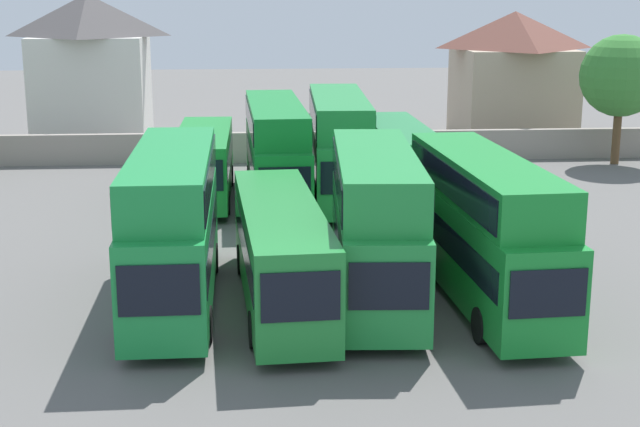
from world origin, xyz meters
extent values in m
plane|color=#605E5B|center=(0.00, 18.00, 0.00)|extent=(140.00, 140.00, 0.00)
cube|color=gray|center=(0.00, 25.32, 0.90)|extent=(56.00, 0.50, 1.80)
cube|color=#1C8E3E|center=(-5.00, 0.27, 1.95)|extent=(2.60, 11.04, 3.19)
cube|color=black|center=(-4.96, -5.26, 2.34)|extent=(2.22, 0.10, 1.44)
cube|color=black|center=(-5.00, 0.27, 2.34)|extent=(2.64, 10.16, 1.01)
cube|color=#1C8E3E|center=(-5.00, 0.54, 4.32)|extent=(2.55, 10.49, 1.54)
cube|color=black|center=(-5.00, 0.54, 4.32)|extent=(2.64, 9.94, 1.08)
cylinder|color=black|center=(-3.82, -3.14, 0.55)|extent=(0.31, 1.10, 1.10)
cylinder|color=black|center=(-6.13, -3.16, 0.55)|extent=(0.31, 1.10, 1.10)
cylinder|color=black|center=(-3.87, 3.69, 0.55)|extent=(0.31, 1.10, 1.10)
cylinder|color=black|center=(-6.19, 3.67, 0.55)|extent=(0.31, 1.10, 1.10)
cube|color=#218635|center=(-1.52, -0.07, 1.89)|extent=(3.12, 11.63, 3.07)
cube|color=black|center=(-1.17, -5.83, 2.26)|extent=(2.14, 0.21, 1.38)
cube|color=black|center=(-1.52, -0.07, 2.26)|extent=(3.10, 10.71, 0.97)
cylinder|color=black|center=(-0.19, -3.56, 0.55)|extent=(0.37, 1.12, 1.10)
cylinder|color=black|center=(-2.42, -3.69, 0.55)|extent=(0.37, 1.12, 1.10)
cylinder|color=black|center=(-0.62, 3.56, 0.55)|extent=(0.37, 1.12, 1.10)
cylinder|color=black|center=(-2.85, 3.43, 0.55)|extent=(0.37, 1.12, 1.10)
cube|color=#208C3A|center=(1.63, 0.13, 1.88)|extent=(3.18, 10.53, 3.04)
cube|color=black|center=(1.31, -5.08, 2.24)|extent=(2.24, 0.22, 1.37)
cube|color=black|center=(1.63, 0.13, 2.24)|extent=(3.17, 9.70, 0.96)
cube|color=#208C3A|center=(1.64, 0.39, 4.20)|extent=(3.10, 10.01, 1.61)
cube|color=black|center=(1.64, 0.39, 4.20)|extent=(3.15, 9.50, 1.13)
cylinder|color=black|center=(2.60, -3.16, 0.55)|extent=(0.37, 1.12, 1.10)
cylinder|color=black|center=(0.26, -3.02, 0.55)|extent=(0.37, 1.12, 1.10)
cylinder|color=black|center=(3.00, 3.27, 0.55)|extent=(0.37, 1.12, 1.10)
cylinder|color=black|center=(0.65, 3.42, 0.55)|extent=(0.37, 1.12, 1.10)
cube|color=#18882F|center=(5.19, -0.29, 1.87)|extent=(3.09, 11.43, 3.02)
cube|color=black|center=(5.51, -5.96, 2.23)|extent=(2.16, 0.20, 1.36)
cube|color=black|center=(5.19, -0.29, 2.23)|extent=(3.08, 10.53, 0.95)
cube|color=#18882F|center=(5.17, -0.01, 4.11)|extent=(3.01, 10.86, 1.47)
cube|color=black|center=(5.17, -0.01, 4.11)|extent=(3.07, 10.30, 1.03)
cylinder|color=black|center=(6.51, -3.73, 0.55)|extent=(0.36, 1.12, 1.10)
cylinder|color=black|center=(4.26, -3.86, 0.55)|extent=(0.36, 1.12, 1.10)
cylinder|color=black|center=(6.12, 3.27, 0.55)|extent=(0.36, 1.12, 1.10)
cylinder|color=black|center=(3.86, 3.14, 0.55)|extent=(0.36, 1.12, 1.10)
cube|color=#18892F|center=(-4.74, 15.60, 1.88)|extent=(2.58, 10.13, 3.05)
cube|color=black|center=(-4.77, 10.52, 2.25)|extent=(2.22, 0.09, 1.37)
cube|color=black|center=(-4.74, 15.60, 2.25)|extent=(2.62, 9.32, 0.96)
cylinder|color=black|center=(-3.60, 12.45, 0.55)|extent=(0.31, 1.10, 1.10)
cylinder|color=black|center=(-5.92, 12.47, 0.55)|extent=(0.31, 1.10, 1.10)
cylinder|color=black|center=(-3.56, 18.73, 0.55)|extent=(0.31, 1.10, 1.10)
cylinder|color=black|center=(-5.88, 18.74, 0.55)|extent=(0.31, 1.10, 1.10)
cube|color=#158230|center=(-1.24, 15.05, 1.84)|extent=(2.91, 11.91, 2.96)
cube|color=black|center=(-1.04, 9.11, 2.19)|extent=(2.21, 0.16, 1.33)
cube|color=black|center=(-1.24, 15.05, 2.19)|extent=(2.92, 10.96, 0.93)
cube|color=#158230|center=(-1.25, 15.34, 4.05)|extent=(2.84, 11.32, 1.47)
cube|color=black|center=(-1.25, 15.34, 4.05)|extent=(2.91, 10.73, 1.03)
cylinder|color=black|center=(0.04, 11.42, 0.55)|extent=(0.34, 1.11, 1.10)
cylinder|color=black|center=(-2.27, 11.34, 0.55)|extent=(0.34, 1.11, 1.10)
cylinder|color=black|center=(-0.21, 18.75, 0.55)|extent=(0.34, 1.11, 1.10)
cylinder|color=black|center=(-2.52, 18.67, 0.55)|extent=(0.34, 1.11, 1.10)
cube|color=#21893C|center=(1.82, 15.09, 1.93)|extent=(2.98, 11.71, 3.15)
cube|color=black|center=(1.62, 9.26, 2.31)|extent=(2.26, 0.16, 1.42)
cube|color=black|center=(1.82, 15.09, 2.31)|extent=(2.98, 10.78, 0.99)
cube|color=#21893C|center=(1.83, 15.38, 4.30)|extent=(2.90, 11.13, 1.59)
cube|color=black|center=(1.83, 15.38, 4.30)|extent=(2.97, 10.55, 1.11)
cylinder|color=black|center=(2.88, 11.45, 0.55)|extent=(0.34, 1.11, 1.10)
cylinder|color=black|center=(0.52, 11.53, 0.55)|extent=(0.34, 1.11, 1.10)
cylinder|color=black|center=(3.13, 18.65, 0.55)|extent=(0.34, 1.11, 1.10)
cylinder|color=black|center=(0.77, 18.73, 0.55)|extent=(0.34, 1.11, 1.10)
cube|color=#218040|center=(4.93, 15.51, 1.95)|extent=(2.81, 10.72, 3.19)
cube|color=black|center=(5.07, 10.17, 2.33)|extent=(2.23, 0.14, 1.43)
cube|color=black|center=(4.93, 15.51, 2.33)|extent=(2.83, 9.86, 1.00)
cylinder|color=black|center=(6.18, 12.24, 0.55)|extent=(0.33, 1.11, 1.10)
cylinder|color=black|center=(3.85, 12.18, 0.55)|extent=(0.33, 1.11, 1.10)
cylinder|color=black|center=(6.01, 18.85, 0.55)|extent=(0.33, 1.11, 1.10)
cylinder|color=black|center=(3.68, 18.79, 0.55)|extent=(0.33, 1.11, 1.10)
cube|color=silver|center=(-12.86, 32.97, 3.52)|extent=(7.19, 6.17, 7.05)
pyramid|color=#514C4C|center=(-12.86, 32.97, 8.39)|extent=(7.55, 6.48, 2.68)
cube|color=tan|center=(15.39, 33.15, 3.06)|extent=(7.30, 7.52, 6.13)
pyramid|color=brown|center=(15.39, 33.15, 7.34)|extent=(7.66, 7.89, 2.44)
cylinder|color=brown|center=(18.98, 23.32, 1.76)|extent=(0.48, 0.48, 3.52)
sphere|color=#387F33|center=(18.98, 23.32, 5.18)|extent=(4.75, 4.75, 4.75)
camera|label=1|loc=(-2.38, -29.14, 10.33)|focal=52.03mm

